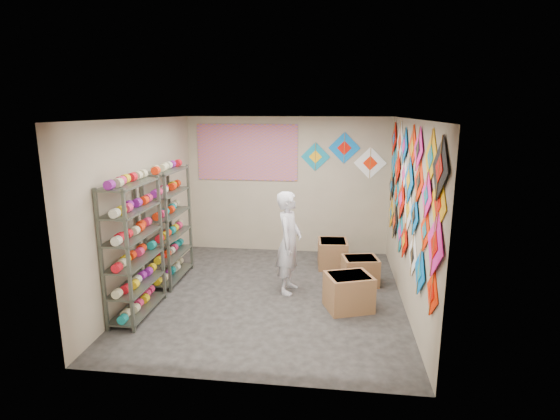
# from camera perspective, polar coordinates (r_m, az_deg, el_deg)

# --- Properties ---
(ground) EXTENTS (4.50, 4.50, 0.00)m
(ground) POSITION_cam_1_polar(r_m,az_deg,el_deg) (6.94, -1.15, -11.06)
(ground) COLOR black
(room_walls) EXTENTS (4.50, 4.50, 4.50)m
(room_walls) POSITION_cam_1_polar(r_m,az_deg,el_deg) (6.45, -1.22, 2.42)
(room_walls) COLOR tan
(room_walls) RESTS_ON ground
(shelf_rack_front) EXTENTS (0.40, 1.10, 1.90)m
(shelf_rack_front) POSITION_cam_1_polar(r_m,az_deg,el_deg) (6.34, -18.54, -4.93)
(shelf_rack_front) COLOR #4C5147
(shelf_rack_front) RESTS_ON ground
(shelf_rack_back) EXTENTS (0.40, 1.10, 1.90)m
(shelf_rack_back) POSITION_cam_1_polar(r_m,az_deg,el_deg) (7.48, -14.29, -1.95)
(shelf_rack_back) COLOR #4C5147
(shelf_rack_back) RESTS_ON ground
(string_spools) EXTENTS (0.12, 2.36, 0.12)m
(string_spools) POSITION_cam_1_polar(r_m,az_deg,el_deg) (6.88, -16.29, -2.56)
(string_spools) COLOR #EC2A62
(string_spools) RESTS_ON ground
(kite_wall_display) EXTENTS (0.06, 4.31, 2.06)m
(kite_wall_display) POSITION_cam_1_polar(r_m,az_deg,el_deg) (6.46, 16.44, 2.19)
(kite_wall_display) COLOR #FD2501
(kite_wall_display) RESTS_ON room_walls
(back_wall_kites) EXTENTS (1.65, 0.02, 0.90)m
(back_wall_kites) POSITION_cam_1_polar(r_m,az_deg,el_deg) (8.55, 8.46, 6.99)
(back_wall_kites) COLOR #0E80A0
(back_wall_kites) RESTS_ON room_walls
(poster) EXTENTS (2.00, 0.01, 1.10)m
(poster) POSITION_cam_1_polar(r_m,az_deg,el_deg) (8.71, -4.33, 7.50)
(poster) COLOR purple
(poster) RESTS_ON room_walls
(shopkeeper) EXTENTS (0.70, 0.56, 1.61)m
(shopkeeper) POSITION_cam_1_polar(r_m,az_deg,el_deg) (6.81, 1.18, -4.26)
(shopkeeper) COLOR silver
(shopkeeper) RESTS_ON ground
(carton_a) EXTENTS (0.76, 0.70, 0.52)m
(carton_a) POSITION_cam_1_polar(r_m,az_deg,el_deg) (6.47, 8.95, -10.54)
(carton_a) COLOR brown
(carton_a) RESTS_ON ground
(carton_b) EXTENTS (0.64, 0.55, 0.46)m
(carton_b) POSITION_cam_1_polar(r_m,az_deg,el_deg) (7.38, 10.41, -7.84)
(carton_b) COLOR brown
(carton_b) RESTS_ON ground
(carton_c) EXTENTS (0.56, 0.61, 0.50)m
(carton_c) POSITION_cam_1_polar(r_m,az_deg,el_deg) (8.09, 6.88, -5.69)
(carton_c) COLOR brown
(carton_c) RESTS_ON ground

